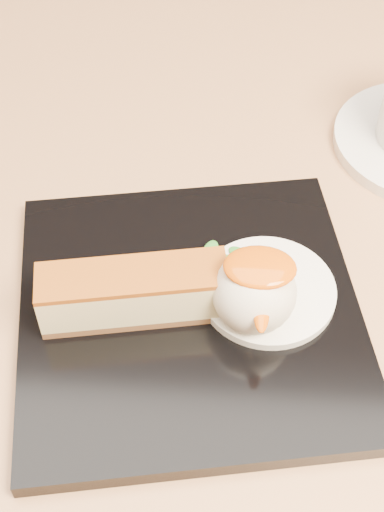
# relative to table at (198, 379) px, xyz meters

# --- Properties ---
(table) EXTENTS (0.80, 0.80, 0.72)m
(table) POSITION_rel_table_xyz_m (0.00, 0.00, 0.00)
(table) COLOR black
(table) RESTS_ON ground
(dessert_plate) EXTENTS (0.26, 0.26, 0.01)m
(dessert_plate) POSITION_rel_table_xyz_m (-0.00, -0.05, 0.16)
(dessert_plate) COLOR black
(dessert_plate) RESTS_ON table
(cheesecake) EXTENTS (0.12, 0.05, 0.04)m
(cheesecake) POSITION_rel_table_xyz_m (-0.04, -0.05, 0.19)
(cheesecake) COLOR brown
(cheesecake) RESTS_ON dessert_plate
(cream_smear) EXTENTS (0.09, 0.09, 0.01)m
(cream_smear) POSITION_rel_table_xyz_m (0.05, -0.03, 0.17)
(cream_smear) COLOR white
(cream_smear) RESTS_ON dessert_plate
(ice_cream_scoop) EXTENTS (0.05, 0.05, 0.05)m
(ice_cream_scoop) POSITION_rel_table_xyz_m (0.04, -0.05, 0.19)
(ice_cream_scoop) COLOR white
(ice_cream_scoop) RESTS_ON cream_smear
(mango_sauce) EXTENTS (0.04, 0.03, 0.01)m
(mango_sauce) POSITION_rel_table_xyz_m (0.04, -0.05, 0.22)
(mango_sauce) COLOR #DB5906
(mango_sauce) RESTS_ON ice_cream_scoop
(mint_sprig) EXTENTS (0.04, 0.03, 0.00)m
(mint_sprig) POSITION_rel_table_xyz_m (0.02, -0.01, 0.17)
(mint_sprig) COLOR #338B2D
(mint_sprig) RESTS_ON cream_smear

